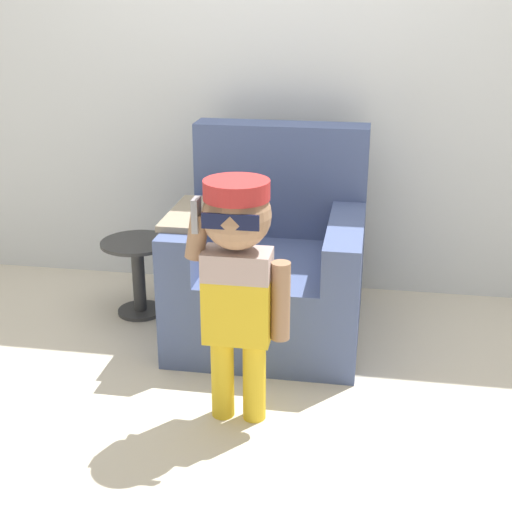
# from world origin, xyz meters

# --- Properties ---
(ground_plane) EXTENTS (10.00, 10.00, 0.00)m
(ground_plane) POSITION_xyz_m (0.00, 0.00, 0.00)
(ground_plane) COLOR beige
(wall_back) EXTENTS (10.00, 0.05, 2.60)m
(wall_back) POSITION_xyz_m (0.00, 0.61, 1.30)
(wall_back) COLOR silver
(wall_back) RESTS_ON ground_plane
(armchair) EXTENTS (0.93, 0.96, 1.02)m
(armchair) POSITION_xyz_m (0.12, -0.00, 0.35)
(armchair) COLOR #475684
(armchair) RESTS_ON ground_plane
(person_child) EXTENTS (0.42, 0.31, 1.02)m
(person_child) POSITION_xyz_m (0.11, -0.86, 0.68)
(person_child) COLOR gold
(person_child) RESTS_ON ground_plane
(side_table) EXTENTS (0.38, 0.38, 0.42)m
(side_table) POSITION_xyz_m (-0.62, 0.04, 0.25)
(side_table) COLOR #333333
(side_table) RESTS_ON ground_plane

